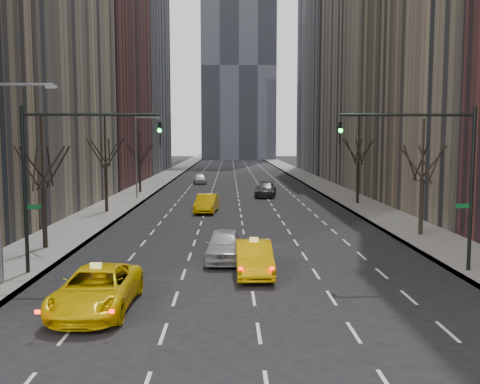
{
  "coord_description": "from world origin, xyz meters",
  "views": [
    {
      "loc": [
        -0.99,
        -13.64,
        6.58
      ],
      "look_at": [
        -0.38,
        17.6,
        3.5
      ],
      "focal_mm": 40.0,
      "sensor_mm": 36.0,
      "label": 1
    }
  ],
  "objects": [
    {
      "name": "bld_right_deep",
      "position": [
        21.5,
        95.0,
        29.0
      ],
      "size": [
        14.0,
        30.0,
        58.0
      ],
      "primitive_type": "cube",
      "color": "slate",
      "rests_on": "ground"
    },
    {
      "name": "sidewalk_right",
      "position": [
        12.25,
        70.0,
        0.07
      ],
      "size": [
        4.5,
        320.0,
        0.15
      ],
      "primitive_type": "cube",
      "color": "slate",
      "rests_on": "ground"
    },
    {
      "name": "tree_rw_b",
      "position": [
        12.0,
        22.0,
        3.72
      ],
      "size": [
        3.36,
        3.5,
        7.82
      ],
      "color": "black",
      "rests_on": "ground"
    },
    {
      "name": "taxi_suv",
      "position": [
        -6.13,
        6.55,
        0.83
      ],
      "size": [
        2.83,
        5.98,
        1.65
      ],
      "primitive_type": "imported",
      "rotation": [
        0.0,
        0.0,
        -0.02
      ],
      "color": "yellow",
      "rests_on": "ground"
    },
    {
      "name": "streetlight_far",
      "position": [
        -10.84,
        45.0,
        5.62
      ],
      "size": [
        2.83,
        0.22,
        9.0
      ],
      "color": "slate",
      "rests_on": "ground"
    },
    {
      "name": "bld_left_deep",
      "position": [
        -21.5,
        96.0,
        30.0
      ],
      "size": [
        14.0,
        30.0,
        60.0
      ],
      "primitive_type": "cube",
      "color": "slate",
      "rests_on": "ground"
    },
    {
      "name": "far_suv_grey",
      "position": [
        3.17,
        47.46,
        0.81
      ],
      "size": [
        2.99,
        5.85,
        1.62
      ],
      "primitive_type": "imported",
      "rotation": [
        0.0,
        0.0,
        -0.13
      ],
      "color": "#2D2D32",
      "rests_on": "ground"
    },
    {
      "name": "bld_left_far",
      "position": [
        -21.5,
        66.0,
        22.0
      ],
      "size": [
        14.0,
        28.0,
        44.0
      ],
      "primitive_type": "cube",
      "color": "brown",
      "rests_on": "ground"
    },
    {
      "name": "bld_right_far",
      "position": [
        21.5,
        64.0,
        25.0
      ],
      "size": [
        14.0,
        28.0,
        50.0
      ],
      "primitive_type": "cube",
      "color": "tan",
      "rests_on": "ground"
    },
    {
      "name": "streetlight_near",
      "position": [
        -10.84,
        10.0,
        5.62
      ],
      "size": [
        2.83,
        0.22,
        9.0
      ],
      "color": "slate",
      "rests_on": "ground"
    },
    {
      "name": "traffic_mast_left",
      "position": [
        -9.11,
        12.0,
        5.49
      ],
      "size": [
        6.69,
        0.39,
        8.0
      ],
      "color": "black",
      "rests_on": "ground"
    },
    {
      "name": "taxi_sedan",
      "position": [
        0.19,
        11.91,
        0.81
      ],
      "size": [
        1.79,
        4.95,
        1.62
      ],
      "primitive_type": "imported",
      "rotation": [
        0.0,
        0.0,
        0.01
      ],
      "color": "#E7AC04",
      "rests_on": "ground"
    },
    {
      "name": "tree_rw_c",
      "position": [
        12.0,
        40.0,
        4.04
      ],
      "size": [
        3.36,
        3.5,
        8.74
      ],
      "color": "black",
      "rests_on": "ground"
    },
    {
      "name": "far_taxi",
      "position": [
        -3.06,
        34.39,
        0.82
      ],
      "size": [
        2.2,
        5.14,
        1.65
      ],
      "primitive_type": "imported",
      "rotation": [
        0.0,
        0.0,
        -0.09
      ],
      "color": "#FFC205",
      "rests_on": "ground"
    },
    {
      "name": "tree_lw_d",
      "position": [
        -12.0,
        52.0,
        3.56
      ],
      "size": [
        3.36,
        3.5,
        7.36
      ],
      "color": "black",
      "rests_on": "ground"
    },
    {
      "name": "far_car_white",
      "position": [
        -5.44,
        65.86,
        0.75
      ],
      "size": [
        2.32,
        4.61,
        1.51
      ],
      "primitive_type": "imported",
      "rotation": [
        0.0,
        0.0,
        0.12
      ],
      "color": "white",
      "rests_on": "ground"
    },
    {
      "name": "sidewalk_left",
      "position": [
        -12.25,
        70.0,
        0.07
      ],
      "size": [
        4.5,
        320.0,
        0.15
      ],
      "primitive_type": "cube",
      "color": "slate",
      "rests_on": "ground"
    },
    {
      "name": "tree_lw_c",
      "position": [
        -12.0,
        34.0,
        4.04
      ],
      "size": [
        3.36,
        3.5,
        8.74
      ],
      "color": "black",
      "rests_on": "ground"
    },
    {
      "name": "tree_lw_b",
      "position": [
        -12.0,
        18.0,
        3.72
      ],
      "size": [
        3.36,
        3.5,
        7.82
      ],
      "color": "black",
      "rests_on": "ground"
    },
    {
      "name": "traffic_mast_right",
      "position": [
        9.11,
        12.0,
        5.49
      ],
      "size": [
        6.69,
        0.39,
        8.0
      ],
      "color": "black",
      "rests_on": "ground"
    },
    {
      "name": "silver_sedan_ahead",
      "position": [
        -1.29,
        15.03,
        0.84
      ],
      "size": [
        2.15,
        4.99,
        1.68
      ],
      "primitive_type": "imported",
      "rotation": [
        0.0,
        0.0,
        -0.03
      ],
      "color": "#9D9FA5",
      "rests_on": "ground"
    }
  ]
}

